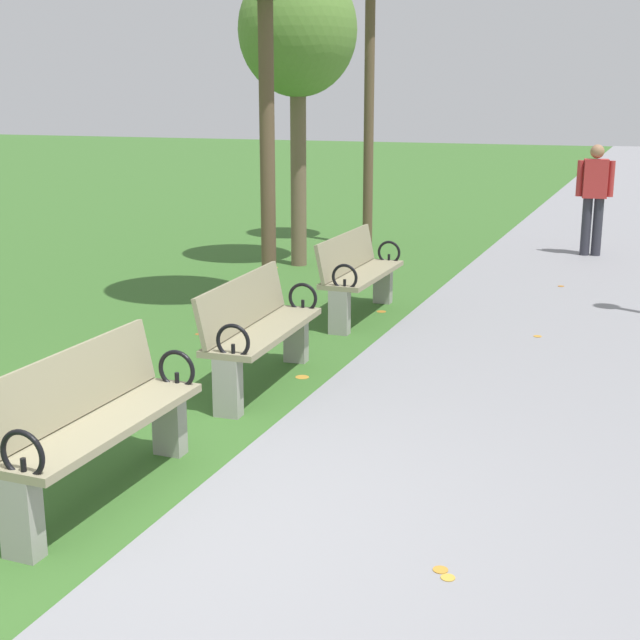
% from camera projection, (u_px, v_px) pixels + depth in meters
% --- Properties ---
extents(ground_plane, '(80.00, 80.00, 0.00)m').
position_uv_depth(ground_plane, '(163.00, 519.00, 5.05)').
color(ground_plane, '#386628').
extents(paved_walkway, '(2.99, 44.00, 0.02)m').
position_uv_depth(paved_walkway, '(620.00, 197.00, 20.78)').
color(paved_walkway, gray).
rests_on(paved_walkway, ground).
extents(park_bench_1, '(0.47, 1.60, 0.90)m').
position_uv_depth(park_bench_1, '(95.00, 421.00, 5.20)').
color(park_bench_1, gray).
rests_on(park_bench_1, ground).
extents(park_bench_2, '(0.55, 1.62, 0.90)m').
position_uv_depth(park_bench_2, '(259.00, 329.00, 7.25)').
color(park_bench_2, gray).
rests_on(park_bench_2, ground).
extents(park_bench_3, '(0.48, 1.60, 0.90)m').
position_uv_depth(park_bench_3, '(358.00, 273.00, 9.52)').
color(park_bench_3, gray).
rests_on(park_bench_3, ground).
extents(tree_3, '(1.59, 1.59, 4.05)m').
position_uv_depth(tree_3, '(298.00, 34.00, 11.81)').
color(tree_3, brown).
rests_on(tree_3, ground).
extents(pedestrian_walking, '(0.52, 0.27, 1.62)m').
position_uv_depth(pedestrian_walking, '(594.00, 194.00, 13.00)').
color(pedestrian_walking, '#2D2D38').
rests_on(pedestrian_walking, paved_walkway).
extents(scattered_leaves, '(4.62, 8.73, 0.02)m').
position_uv_depth(scattered_leaves, '(241.00, 378.00, 7.53)').
color(scattered_leaves, '#AD6B23').
rests_on(scattered_leaves, ground).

